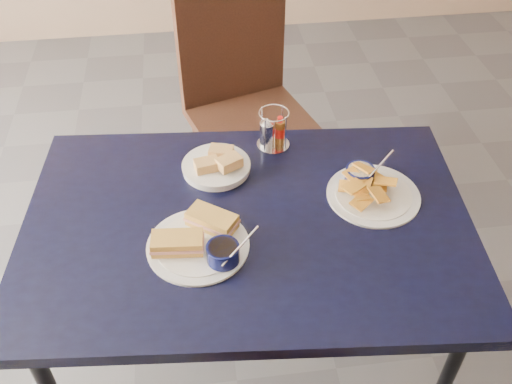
{
  "coord_description": "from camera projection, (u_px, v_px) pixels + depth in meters",
  "views": [
    {
      "loc": [
        -0.07,
        -1.39,
        1.93
      ],
      "look_at": [
        0.09,
        -0.19,
        0.82
      ],
      "focal_mm": 40.0,
      "sensor_mm": 36.0,
      "label": 1
    }
  ],
  "objects": [
    {
      "name": "condiment_caddy",
      "position": [
        272.0,
        132.0,
        1.89
      ],
      "size": [
        0.11,
        0.11,
        0.14
      ],
      "color": "silver",
      "rests_on": "dining_table"
    },
    {
      "name": "dining_table",
      "position": [
        248.0,
        234.0,
        1.7
      ],
      "size": [
        1.38,
        0.99,
        0.75
      ],
      "color": "black",
      "rests_on": "ground"
    },
    {
      "name": "sandwich_plate",
      "position": [
        201.0,
        240.0,
        1.57
      ],
      "size": [
        0.31,
        0.29,
        0.12
      ],
      "color": "white",
      "rests_on": "dining_table"
    },
    {
      "name": "bread_basket",
      "position": [
        217.0,
        165.0,
        1.82
      ],
      "size": [
        0.22,
        0.22,
        0.07
      ],
      "color": "white",
      "rests_on": "dining_table"
    },
    {
      "name": "plantain_plate",
      "position": [
        368.0,
        187.0,
        1.74
      ],
      "size": [
        0.28,
        0.28,
        0.12
      ],
      "color": "white",
      "rests_on": "dining_table"
    },
    {
      "name": "chair_far",
      "position": [
        249.0,
        94.0,
        2.47
      ],
      "size": [
        0.59,
        0.59,
        1.01
      ],
      "color": "#311910",
      "rests_on": "ground"
    },
    {
      "name": "ground",
      "position": [
        229.0,
        311.0,
        2.33
      ],
      "size": [
        6.0,
        6.0,
        0.0
      ],
      "primitive_type": "plane",
      "color": "#4A4A4E",
      "rests_on": "ground"
    }
  ]
}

